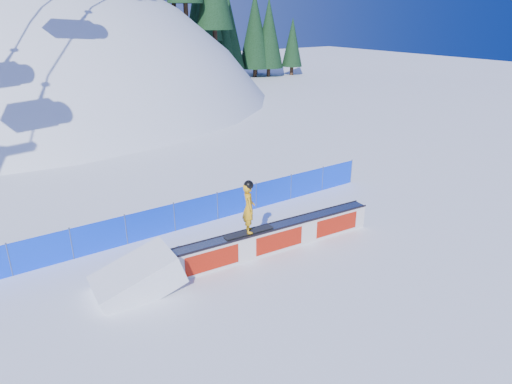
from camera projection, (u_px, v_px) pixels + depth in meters
ground at (207, 290)px, 14.61m from camera, size 160.00×160.00×0.00m
snow_hill at (40, 253)px, 53.39m from camera, size 64.00×64.00×64.00m
treeline at (213, 0)px, 54.67m from camera, size 25.23×13.47×20.33m
safety_fence at (151, 223)px, 17.83m from camera, size 22.05×0.05×1.30m
rail_box at (275, 237)px, 16.96m from camera, size 8.40×1.15×1.01m
snow_ramp at (139, 290)px, 14.65m from camera, size 2.91×1.93×1.75m
snowboarder at (249, 207)px, 15.87m from camera, size 1.90×0.78×1.97m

